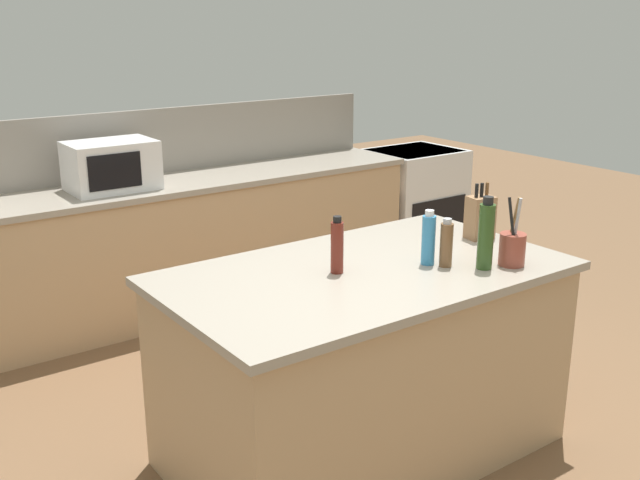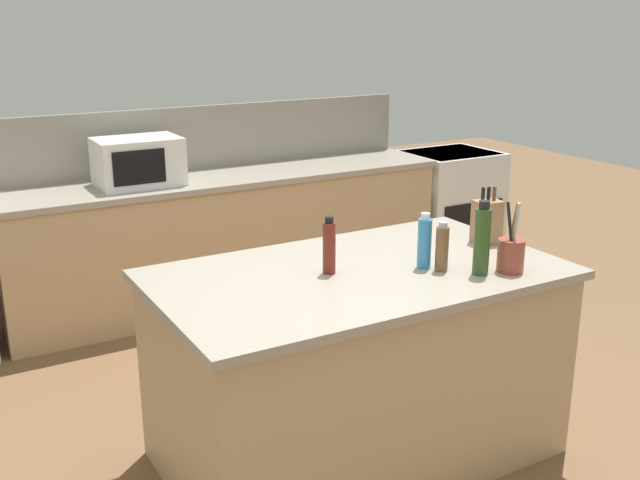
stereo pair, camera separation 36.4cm
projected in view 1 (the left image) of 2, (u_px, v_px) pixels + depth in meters
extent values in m
plane|color=brown|center=(362.00, 450.00, 3.66)|extent=(14.00, 14.00, 0.00)
cube|color=tan|center=(204.00, 244.00, 5.40)|extent=(3.20, 0.62, 0.90)
cube|color=#9E9384|center=(201.00, 180.00, 5.27)|extent=(3.24, 0.66, 0.04)
cube|color=gray|center=(179.00, 139.00, 5.44)|extent=(3.20, 0.03, 0.46)
cube|color=tan|center=(363.00, 367.00, 3.53)|extent=(1.79, 1.01, 0.90)
cube|color=#9E9384|center=(365.00, 273.00, 3.39)|extent=(1.85, 1.07, 0.04)
cube|color=white|center=(413.00, 202.00, 6.54)|extent=(0.76, 0.64, 0.92)
cube|color=black|center=(439.00, 223.00, 6.33)|extent=(0.61, 0.01, 0.41)
cube|color=black|center=(415.00, 151.00, 6.41)|extent=(0.68, 0.58, 0.02)
cube|color=white|center=(111.00, 165.00, 4.86)|extent=(0.55, 0.38, 0.32)
cube|color=black|center=(115.00, 171.00, 4.68)|extent=(0.34, 0.01, 0.22)
cube|color=#936B47|center=(480.00, 218.00, 3.81)|extent=(0.14, 0.12, 0.22)
cylinder|color=black|center=(477.00, 191.00, 3.76)|extent=(0.02, 0.02, 0.07)
cylinder|color=black|center=(482.00, 190.00, 3.77)|extent=(0.02, 0.02, 0.07)
cylinder|color=brown|center=(487.00, 189.00, 3.78)|extent=(0.02, 0.02, 0.07)
cylinder|color=brown|center=(512.00, 249.00, 3.42)|extent=(0.12, 0.12, 0.15)
cylinder|color=olive|center=(515.00, 216.00, 3.39)|extent=(0.01, 0.05, 0.18)
cylinder|color=black|center=(511.00, 217.00, 3.37)|extent=(0.01, 0.05, 0.18)
cylinder|color=#B2B2B7|center=(518.00, 217.00, 3.36)|extent=(0.01, 0.03, 0.18)
cylinder|color=#3384BC|center=(428.00, 240.00, 3.42)|extent=(0.06, 0.06, 0.23)
cylinder|color=white|center=(430.00, 213.00, 3.38)|extent=(0.04, 0.04, 0.03)
cylinder|color=maroon|center=(337.00, 248.00, 3.31)|extent=(0.06, 0.06, 0.23)
cylinder|color=black|center=(337.00, 219.00, 3.27)|extent=(0.04, 0.04, 0.03)
cylinder|color=brown|center=(446.00, 245.00, 3.39)|extent=(0.06, 0.06, 0.20)
cylinder|color=#B2B2B7|center=(447.00, 221.00, 3.36)|extent=(0.04, 0.04, 0.02)
cylinder|color=#2D4C1E|center=(486.00, 237.00, 3.35)|extent=(0.07, 0.07, 0.30)
cylinder|color=black|center=(488.00, 201.00, 3.30)|extent=(0.05, 0.05, 0.04)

